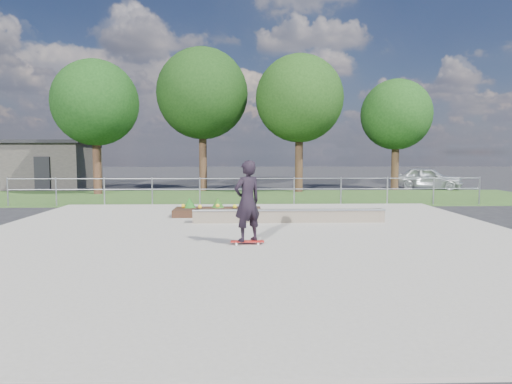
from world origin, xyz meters
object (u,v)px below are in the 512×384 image
skateboarder (247,201)px  parked_car (428,178)px  grind_ledge (289,216)px  planter_bed (218,210)px

skateboarder → parked_car: 20.24m
grind_ledge → planter_bed: 2.83m
planter_bed → skateboarder: 5.22m
grind_ledge → parked_car: bearing=53.4°
parked_car → grind_ledge: bearing=169.9°
planter_bed → parked_car: bearing=43.9°
planter_bed → parked_car: (12.24, 11.76, 0.43)m
planter_bed → skateboarder: (0.98, -5.05, 0.85)m
skateboarder → parked_car: size_ratio=0.50×
skateboarder → parked_car: (11.26, 16.82, -0.42)m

